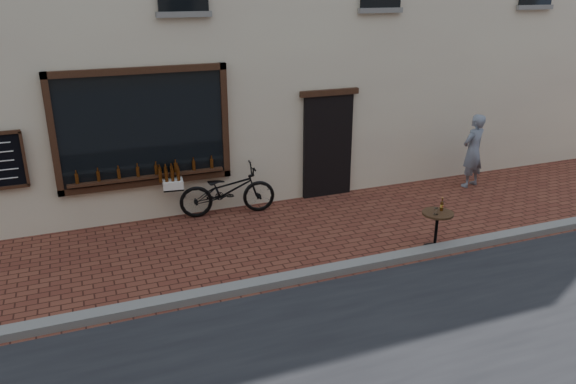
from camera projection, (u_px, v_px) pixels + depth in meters
name	position (u px, v px, depth m)	size (l,w,h in m)	color
ground	(309.00, 285.00, 8.68)	(90.00, 90.00, 0.00)	#59271C
kerb	(304.00, 275.00, 8.83)	(90.00, 0.25, 0.12)	slate
cargo_bicycle	(225.00, 190.00, 11.14)	(2.31, 0.87, 1.07)	black
bistro_table	(437.00, 223.00, 9.68)	(0.54, 0.54, 0.92)	black
pedestrian	(473.00, 151.00, 12.59)	(0.61, 0.40, 1.67)	slate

